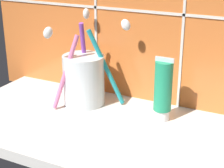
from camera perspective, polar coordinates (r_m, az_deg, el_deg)
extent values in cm
cube|color=silver|center=(65.47, 4.66, -8.39)|extent=(74.10, 28.98, 2.00)
cube|color=beige|center=(71.29, 9.46, 10.46)|extent=(84.10, 0.24, 0.50)
cylinder|color=silver|center=(74.87, -4.32, 0.62)|extent=(8.30, 8.30, 10.05)
cylinder|color=teal|center=(73.09, -0.92, 2.52)|extent=(7.13, 3.93, 15.29)
ellipsoid|color=white|center=(70.75, 2.11, 9.00)|extent=(2.76, 2.20, 2.70)
cylinder|color=purple|center=(76.45, -4.18, 3.69)|extent=(2.15, 4.75, 16.10)
ellipsoid|color=white|center=(76.31, -3.94, 10.64)|extent=(1.84, 2.43, 2.53)
cylinder|color=pink|center=(72.57, -7.07, 1.83)|extent=(4.44, 5.37, 14.30)
ellipsoid|color=white|center=(69.50, -9.73, 7.72)|extent=(2.47, 2.66, 2.65)
cylinder|color=white|center=(69.94, 7.59, -4.63)|extent=(2.77, 2.77, 2.02)
cylinder|color=#1E8C60|center=(67.70, 7.81, -0.34)|extent=(3.26, 3.26, 9.22)
cube|color=silver|center=(66.05, 8.03, 3.71)|extent=(3.43, 0.36, 0.80)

